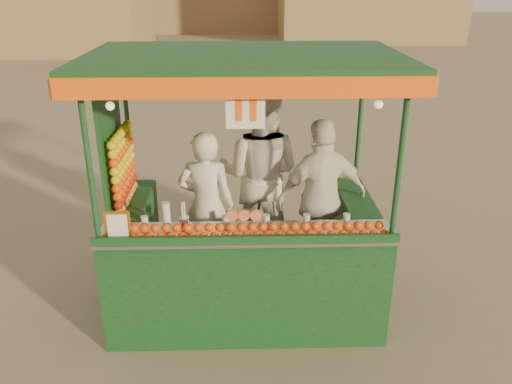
{
  "coord_description": "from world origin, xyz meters",
  "views": [
    {
      "loc": [
        0.4,
        -4.92,
        3.28
      ],
      "look_at": [
        0.53,
        -0.21,
        1.29
      ],
      "focal_mm": 36.36,
      "sensor_mm": 36.0,
      "label": 1
    }
  ],
  "objects_px": {
    "juice_cart": "(238,236)",
    "vendor_middle": "(260,174)",
    "vendor_left": "(206,205)",
    "vendor_right": "(321,198)"
  },
  "relations": [
    {
      "from": "juice_cart",
      "to": "vendor_middle",
      "type": "relative_size",
      "value": 1.49
    },
    {
      "from": "vendor_middle",
      "to": "vendor_left",
      "type": "bearing_deg",
      "value": 51.94
    },
    {
      "from": "juice_cart",
      "to": "vendor_middle",
      "type": "xyz_separation_m",
      "value": [
        0.24,
        0.63,
        0.42
      ]
    },
    {
      "from": "vendor_left",
      "to": "vendor_middle",
      "type": "distance_m",
      "value": 0.72
    },
    {
      "from": "vendor_left",
      "to": "vendor_right",
      "type": "height_order",
      "value": "vendor_right"
    },
    {
      "from": "juice_cart",
      "to": "vendor_right",
      "type": "bearing_deg",
      "value": 15.97
    },
    {
      "from": "juice_cart",
      "to": "vendor_left",
      "type": "height_order",
      "value": "juice_cart"
    },
    {
      "from": "juice_cart",
      "to": "vendor_middle",
      "type": "bearing_deg",
      "value": 69.36
    },
    {
      "from": "vendor_right",
      "to": "juice_cart",
      "type": "bearing_deg",
      "value": 1.04
    },
    {
      "from": "juice_cart",
      "to": "vendor_right",
      "type": "relative_size",
      "value": 1.72
    }
  ]
}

